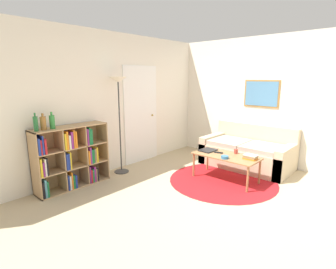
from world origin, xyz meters
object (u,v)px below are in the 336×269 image
Objects in this scene: coffee_table at (226,158)px; bottle_right at (52,122)px; floor_lamp at (118,91)px; bottle_left at (36,124)px; bowl at (225,157)px; couch at (248,153)px; bottle_middle at (43,123)px; cup at (236,151)px; laptop at (208,150)px; bookshelf at (70,158)px.

bottle_right reaches higher than coffee_table.
floor_lamp is 1.53m from bottle_left.
bowl is at bearing -156.40° from coffee_table.
couch is (1.96, -1.64, -1.26)m from floor_lamp.
coffee_table is 4.55× the size of bottle_middle.
couch reaches higher than cup.
laptop is 1.17× the size of bottle_left.
bowl reaches higher than coffee_table.
couch is 13.57× the size of bowl.
cup is (0.17, -0.47, 0.03)m from laptop.
couch is 6.91× the size of bottle_middle.
floor_lamp is 1.59× the size of coffee_table.
floor_lamp is at bearing 128.11° from laptop.
bottle_left is at bearing 178.82° from floor_lamp.
cup is 3.27m from bottle_left.
floor_lamp is 6.71× the size of bottle_left.
bottle_middle is (-2.54, 1.81, 0.63)m from cup.
bowl is at bearing -38.40° from bottle_left.
bottle_right is at bearing 149.31° from laptop.
bookshelf is 4.48× the size of bottle_left.
laptop is at bearing 65.45° from bowl.
couch reaches higher than laptop.
bowl is at bearing -40.09° from bottle_middle.
floor_lamp is at bearing 140.13° from couch.
cup is 3.18m from bottle_middle.
floor_lamp reaches higher than bottle_middle.
couch is at bearing -29.97° from bookshelf.
laptop is at bearing -27.98° from bottle_left.
bowl is 2.96m from bottle_left.
bookshelf reaches higher than coffee_table.
bottle_left reaches higher than couch.
couch is 0.82m from cup.
laptop is 2.69m from bottle_right.
floor_lamp is 5.74× the size of laptop.
laptop is (-0.95, 0.35, 0.18)m from couch.
bottle_left is at bearing 144.96° from coffee_table.
cup reaches higher than laptop.
bottle_middle is (-0.37, -0.01, 0.62)m from bookshelf.
floor_lamp reaches higher than bottle_left.
cup is (0.39, 0.00, 0.02)m from bowl.
bookshelf is 2.63m from coffee_table.
bottle_middle is at bearing 150.59° from laptop.
coffee_table is 2.89m from bottle_right.
bookshelf reaches higher than laptop.
bottle_middle is (-2.33, 1.73, 0.71)m from coffee_table.
floor_lamp is at bearing -1.98° from bottle_middle.
bottle_middle reaches higher than couch.
bottle_left is 1.05× the size of bottle_right.
cup reaches higher than bowl.
bottle_middle is at bearing 8.50° from bottle_left.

